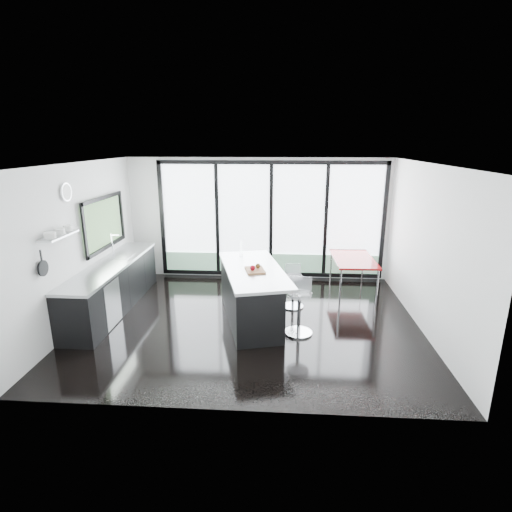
# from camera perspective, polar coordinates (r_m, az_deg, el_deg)

# --- Properties ---
(floor) EXTENTS (6.00, 5.00, 0.00)m
(floor) POSITION_cam_1_polar(r_m,az_deg,el_deg) (7.34, -0.95, -9.29)
(floor) COLOR black
(floor) RESTS_ON ground
(ceiling) EXTENTS (6.00, 5.00, 0.00)m
(ceiling) POSITION_cam_1_polar(r_m,az_deg,el_deg) (6.64, -1.07, 13.09)
(ceiling) COLOR white
(ceiling) RESTS_ON wall_back
(wall_back) EXTENTS (6.00, 0.09, 2.80)m
(wall_back) POSITION_cam_1_polar(r_m,az_deg,el_deg) (9.27, 1.98, 4.42)
(wall_back) COLOR silver
(wall_back) RESTS_ON ground
(wall_front) EXTENTS (6.00, 0.00, 2.80)m
(wall_front) POSITION_cam_1_polar(r_m,az_deg,el_deg) (4.50, -3.73, -6.83)
(wall_front) COLOR silver
(wall_front) RESTS_ON ground
(wall_left) EXTENTS (0.26, 5.00, 2.80)m
(wall_left) POSITION_cam_1_polar(r_m,az_deg,el_deg) (7.90, -22.89, 3.24)
(wall_left) COLOR silver
(wall_left) RESTS_ON ground
(wall_right) EXTENTS (0.00, 5.00, 2.80)m
(wall_right) POSITION_cam_1_polar(r_m,az_deg,el_deg) (7.25, 23.33, 0.80)
(wall_right) COLOR silver
(wall_right) RESTS_ON ground
(counter_cabinets) EXTENTS (0.69, 3.24, 1.36)m
(counter_cabinets) POSITION_cam_1_polar(r_m,az_deg,el_deg) (8.18, -19.78, -4.06)
(counter_cabinets) COLOR black
(counter_cabinets) RESTS_ON floor
(island) EXTENTS (1.55, 2.52, 1.25)m
(island) POSITION_cam_1_polar(r_m,az_deg,el_deg) (7.29, -0.96, -5.31)
(island) COLOR black
(island) RESTS_ON floor
(bar_stool_near) EXTENTS (0.54, 0.54, 0.75)m
(bar_stool_near) POSITION_cam_1_polar(r_m,az_deg,el_deg) (6.79, 6.16, -8.13)
(bar_stool_near) COLOR silver
(bar_stool_near) RESTS_ON floor
(bar_stool_far) EXTENTS (0.43, 0.43, 0.66)m
(bar_stool_far) POSITION_cam_1_polar(r_m,az_deg,el_deg) (7.84, 5.31, -5.05)
(bar_stool_far) COLOR silver
(bar_stool_far) RESTS_ON floor
(red_table) EXTENTS (0.86, 1.47, 0.77)m
(red_table) POSITION_cam_1_polar(r_m,az_deg,el_deg) (8.77, 13.61, -2.72)
(red_table) COLOR maroon
(red_table) RESTS_ON floor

